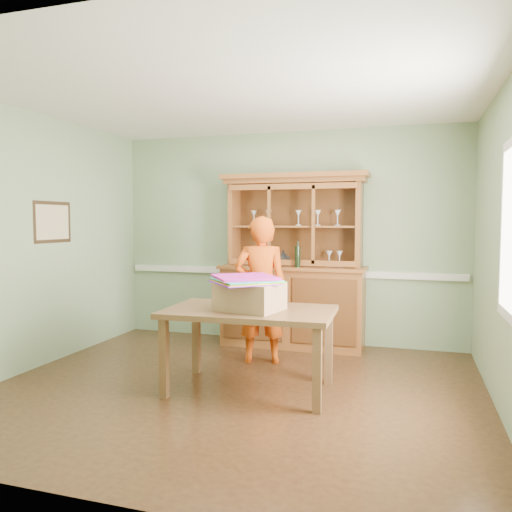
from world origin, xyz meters
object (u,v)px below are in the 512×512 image
(person, at_px, (261,290))
(dining_table, at_px, (250,319))
(china_hutch, at_px, (293,286))
(cardboard_box, at_px, (250,296))

(person, bearing_deg, dining_table, 85.79)
(china_hutch, relative_size, dining_table, 1.38)
(china_hutch, height_order, person, china_hutch)
(cardboard_box, distance_m, person, 1.01)
(cardboard_box, height_order, person, person)
(dining_table, bearing_deg, cardboard_box, -71.15)
(china_hutch, height_order, cardboard_box, china_hutch)
(china_hutch, xyz_separation_m, cardboard_box, (0.02, -1.81, 0.13))
(person, bearing_deg, china_hutch, -116.57)
(china_hutch, distance_m, person, 0.85)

